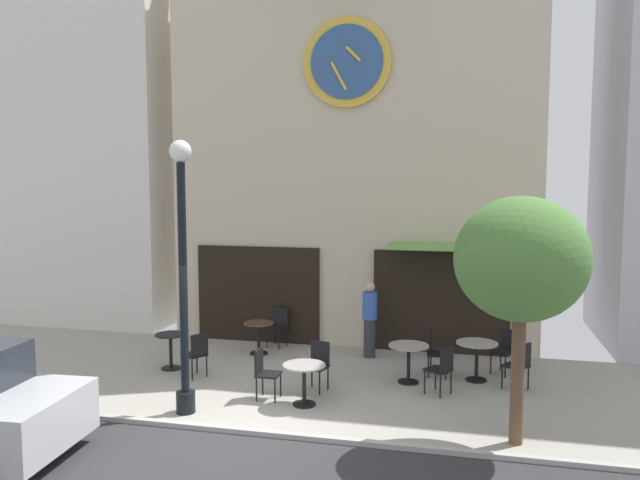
{
  "coord_description": "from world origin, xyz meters",
  "views": [
    {
      "loc": [
        3.47,
        -8.81,
        3.92
      ],
      "look_at": [
        0.75,
        2.69,
        2.76
      ],
      "focal_mm": 35.29,
      "sensor_mm": 36.0,
      "label": 1
    }
  ],
  "objects_px": {
    "cafe_chair_facing_street": "(264,370)",
    "cafe_chair_left_end": "(520,363)",
    "cafe_table_center_left": "(171,345)",
    "cafe_chair_corner": "(318,362)",
    "cafe_table_near_curb": "(259,332)",
    "cafe_table_leftmost": "(477,352)",
    "cafe_chair_curbside": "(197,351)",
    "cafe_table_rightmost": "(304,376)",
    "cafe_chair_right_end": "(506,348)",
    "cafe_chair_under_awning": "(442,367)",
    "cafe_chair_mid_row": "(434,350)",
    "cafe_table_center": "(409,355)",
    "cafe_chair_near_tree": "(279,324)",
    "street_tree": "(521,261)",
    "street_lamp": "(183,277)",
    "pedestrian_blue": "(370,318)"
  },
  "relations": [
    {
      "from": "cafe_table_near_curb",
      "to": "cafe_chair_right_end",
      "type": "height_order",
      "value": "cafe_chair_right_end"
    },
    {
      "from": "cafe_table_near_curb",
      "to": "cafe_table_rightmost",
      "type": "relative_size",
      "value": 0.96
    },
    {
      "from": "cafe_chair_right_end",
      "to": "cafe_chair_under_awning",
      "type": "xyz_separation_m",
      "value": [
        -1.2,
        -1.6,
        0.0
      ]
    },
    {
      "from": "cafe_table_near_curb",
      "to": "cafe_chair_corner",
      "type": "relative_size",
      "value": 0.8
    },
    {
      "from": "cafe_chair_near_tree",
      "to": "cafe_chair_under_awning",
      "type": "height_order",
      "value": "same"
    },
    {
      "from": "cafe_table_center_left",
      "to": "cafe_chair_corner",
      "type": "height_order",
      "value": "cafe_chair_corner"
    },
    {
      "from": "cafe_table_leftmost",
      "to": "pedestrian_blue",
      "type": "xyz_separation_m",
      "value": [
        -2.28,
        1.15,
        0.29
      ]
    },
    {
      "from": "cafe_chair_mid_row",
      "to": "cafe_chair_left_end",
      "type": "xyz_separation_m",
      "value": [
        1.58,
        -0.53,
        0.0
      ]
    },
    {
      "from": "cafe_chair_right_end",
      "to": "cafe_chair_curbside",
      "type": "bearing_deg",
      "value": -163.99
    },
    {
      "from": "street_tree",
      "to": "cafe_table_center_left",
      "type": "bearing_deg",
      "value": 161.84
    },
    {
      "from": "cafe_chair_near_tree",
      "to": "cafe_chair_right_end",
      "type": "bearing_deg",
      "value": -10.62
    },
    {
      "from": "cafe_table_leftmost",
      "to": "cafe_chair_left_end",
      "type": "relative_size",
      "value": 0.88
    },
    {
      "from": "cafe_chair_curbside",
      "to": "cafe_table_center_left",
      "type": "bearing_deg",
      "value": 151.61
    },
    {
      "from": "cafe_chair_facing_street",
      "to": "cafe_chair_left_end",
      "type": "bearing_deg",
      "value": 18.59
    },
    {
      "from": "street_lamp",
      "to": "cafe_table_rightmost",
      "type": "bearing_deg",
      "value": 23.11
    },
    {
      "from": "street_lamp",
      "to": "cafe_table_rightmost",
      "type": "height_order",
      "value": "street_lamp"
    },
    {
      "from": "street_lamp",
      "to": "cafe_chair_right_end",
      "type": "distance_m",
      "value": 6.61
    },
    {
      "from": "cafe_chair_near_tree",
      "to": "cafe_table_rightmost",
      "type": "bearing_deg",
      "value": -66.59
    },
    {
      "from": "cafe_table_leftmost",
      "to": "cafe_table_rightmost",
      "type": "bearing_deg",
      "value": -144.95
    },
    {
      "from": "street_tree",
      "to": "cafe_chair_curbside",
      "type": "xyz_separation_m",
      "value": [
        -5.9,
        1.77,
        -2.21
      ]
    },
    {
      "from": "cafe_chair_facing_street",
      "to": "cafe_chair_curbside",
      "type": "height_order",
      "value": "same"
    },
    {
      "from": "cafe_table_center",
      "to": "cafe_chair_facing_street",
      "type": "xyz_separation_m",
      "value": [
        -2.42,
        -1.48,
        -0.02
      ]
    },
    {
      "from": "cafe_chair_facing_street",
      "to": "cafe_chair_curbside",
      "type": "relative_size",
      "value": 1.0
    },
    {
      "from": "cafe_chair_curbside",
      "to": "street_lamp",
      "type": "bearing_deg",
      "value": -71.42
    },
    {
      "from": "cafe_table_rightmost",
      "to": "cafe_chair_near_tree",
      "type": "xyz_separation_m",
      "value": [
        -1.57,
        3.62,
        0.0
      ]
    },
    {
      "from": "cafe_table_center",
      "to": "cafe_chair_near_tree",
      "type": "relative_size",
      "value": 0.86
    },
    {
      "from": "cafe_chair_facing_street",
      "to": "cafe_table_leftmost",
      "type": "bearing_deg",
      "value": 27.25
    },
    {
      "from": "cafe_table_center_left",
      "to": "cafe_chair_near_tree",
      "type": "height_order",
      "value": "cafe_chair_near_tree"
    },
    {
      "from": "cafe_table_rightmost",
      "to": "cafe_table_center",
      "type": "xyz_separation_m",
      "value": [
        1.65,
        1.63,
        0.03
      ]
    },
    {
      "from": "cafe_table_center_left",
      "to": "cafe_table_leftmost",
      "type": "bearing_deg",
      "value": 6.21
    },
    {
      "from": "street_tree",
      "to": "cafe_chair_facing_street",
      "type": "bearing_deg",
      "value": 167.35
    },
    {
      "from": "cafe_chair_left_end",
      "to": "cafe_chair_facing_street",
      "type": "bearing_deg",
      "value": -161.41
    },
    {
      "from": "cafe_table_near_curb",
      "to": "cafe_table_leftmost",
      "type": "distance_m",
      "value": 4.8
    },
    {
      "from": "cafe_table_rightmost",
      "to": "cafe_chair_facing_street",
      "type": "distance_m",
      "value": 0.79
    },
    {
      "from": "cafe_table_near_curb",
      "to": "cafe_chair_right_end",
      "type": "bearing_deg",
      "value": -2.02
    },
    {
      "from": "cafe_chair_mid_row",
      "to": "cafe_chair_right_end",
      "type": "xyz_separation_m",
      "value": [
        1.39,
        0.5,
        0.0
      ]
    },
    {
      "from": "street_tree",
      "to": "cafe_chair_under_awning",
      "type": "bearing_deg",
      "value": 121.75
    },
    {
      "from": "cafe_chair_curbside",
      "to": "cafe_chair_facing_street",
      "type": "bearing_deg",
      "value": -26.26
    },
    {
      "from": "cafe_table_center_left",
      "to": "pedestrian_blue",
      "type": "relative_size",
      "value": 0.44
    },
    {
      "from": "cafe_table_rightmost",
      "to": "cafe_chair_under_awning",
      "type": "bearing_deg",
      "value": 24.96
    },
    {
      "from": "street_lamp",
      "to": "cafe_chair_left_end",
      "type": "xyz_separation_m",
      "value": [
        5.54,
        2.44,
        -1.78
      ]
    },
    {
      "from": "cafe_chair_mid_row",
      "to": "cafe_table_near_curb",
      "type": "bearing_deg",
      "value": 170.08
    },
    {
      "from": "cafe_chair_mid_row",
      "to": "cafe_chair_under_awning",
      "type": "relative_size",
      "value": 1.0
    },
    {
      "from": "cafe_table_near_curb",
      "to": "cafe_chair_near_tree",
      "type": "relative_size",
      "value": 0.8
    },
    {
      "from": "street_tree",
      "to": "cafe_chair_facing_street",
      "type": "relative_size",
      "value": 4.08
    },
    {
      "from": "cafe_table_near_curb",
      "to": "cafe_chair_left_end",
      "type": "bearing_deg",
      "value": -12.45
    },
    {
      "from": "street_lamp",
      "to": "cafe_table_near_curb",
      "type": "xyz_separation_m",
      "value": [
        0.05,
        3.65,
        -1.81
      ]
    },
    {
      "from": "cafe_chair_near_tree",
      "to": "street_tree",
      "type": "bearing_deg",
      "value": -41.36
    },
    {
      "from": "cafe_table_leftmost",
      "to": "pedestrian_blue",
      "type": "bearing_deg",
      "value": 153.23
    },
    {
      "from": "cafe_chair_corner",
      "to": "cafe_chair_curbside",
      "type": "distance_m",
      "value": 2.49
    }
  ]
}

